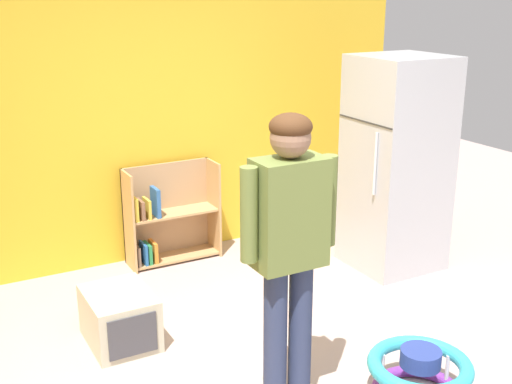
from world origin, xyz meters
TOP-DOWN VIEW (x-y plane):
  - back_wall at (0.00, 2.33)m, footprint 5.20×0.06m
  - refrigerator at (1.86, 1.14)m, footprint 0.73×0.68m
  - bookshelf at (0.19, 2.15)m, footprint 0.80×0.28m
  - standing_person at (0.00, -0.18)m, footprint 0.57×0.22m
  - baby_walker at (0.72, -0.47)m, footprint 0.60×0.60m
  - pet_carrier at (-0.60, 0.98)m, footprint 0.42×0.55m

SIDE VIEW (x-z plane):
  - baby_walker at x=0.72m, z-range 0.00..0.32m
  - pet_carrier at x=-0.60m, z-range 0.00..0.36m
  - bookshelf at x=0.19m, z-range -0.05..0.80m
  - refrigerator at x=1.86m, z-range 0.00..1.78m
  - standing_person at x=0.00m, z-range 0.18..1.88m
  - back_wall at x=0.00m, z-range 0.00..2.70m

